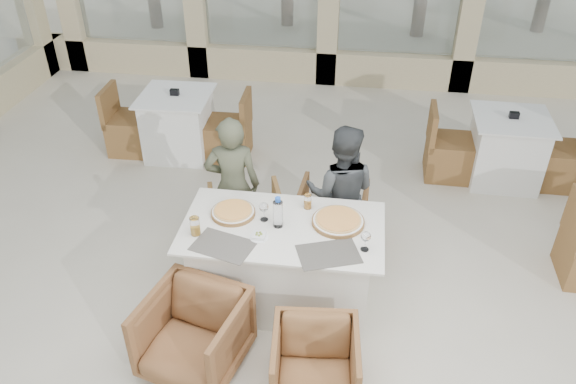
# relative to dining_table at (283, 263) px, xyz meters

# --- Properties ---
(ground) EXTENTS (80.00, 80.00, 0.00)m
(ground) POSITION_rel_dining_table_xyz_m (-0.04, -0.03, -0.39)
(ground) COLOR beige
(ground) RESTS_ON ground
(perimeter_wall_far) EXTENTS (10.00, 0.34, 1.60)m
(perimeter_wall_far) POSITION_rel_dining_table_xyz_m (-0.04, 4.77, 0.42)
(perimeter_wall_far) COLOR beige
(perimeter_wall_far) RESTS_ON ground
(dining_table) EXTENTS (1.60, 0.90, 0.77)m
(dining_table) POSITION_rel_dining_table_xyz_m (0.00, 0.00, 0.00)
(dining_table) COLOR silver
(dining_table) RESTS_ON ground
(placemat_near_left) EXTENTS (0.51, 0.41, 0.00)m
(placemat_near_left) POSITION_rel_dining_table_xyz_m (-0.41, -0.30, 0.39)
(placemat_near_left) COLOR #5B554E
(placemat_near_left) RESTS_ON dining_table
(placemat_near_right) EXTENTS (0.53, 0.43, 0.00)m
(placemat_near_right) POSITION_rel_dining_table_xyz_m (0.39, -0.28, 0.39)
(placemat_near_right) COLOR #514D45
(placemat_near_right) RESTS_ON dining_table
(pizza_left) EXTENTS (0.39, 0.39, 0.05)m
(pizza_left) POSITION_rel_dining_table_xyz_m (-0.42, 0.11, 0.41)
(pizza_left) COLOR orange
(pizza_left) RESTS_ON dining_table
(pizza_right) EXTENTS (0.49, 0.49, 0.05)m
(pizza_right) POSITION_rel_dining_table_xyz_m (0.43, 0.11, 0.41)
(pizza_right) COLOR orange
(pizza_right) RESTS_ON dining_table
(water_bottle) EXTENTS (0.10, 0.10, 0.27)m
(water_bottle) POSITION_rel_dining_table_xyz_m (-0.04, 0.01, 0.52)
(water_bottle) COLOR silver
(water_bottle) RESTS_ON dining_table
(wine_glass_centre) EXTENTS (0.10, 0.10, 0.18)m
(wine_glass_centre) POSITION_rel_dining_table_xyz_m (-0.16, 0.07, 0.48)
(wine_glass_centre) COLOR white
(wine_glass_centre) RESTS_ON dining_table
(wine_glass_corner) EXTENTS (0.09, 0.09, 0.18)m
(wine_glass_corner) POSITION_rel_dining_table_xyz_m (0.65, -0.19, 0.48)
(wine_glass_corner) COLOR white
(wine_glass_corner) RESTS_ON dining_table
(beer_glass_left) EXTENTS (0.09, 0.09, 0.15)m
(beer_glass_left) POSITION_rel_dining_table_xyz_m (-0.65, -0.19, 0.46)
(beer_glass_left) COLOR gold
(beer_glass_left) RESTS_ON dining_table
(beer_glass_right) EXTENTS (0.08, 0.08, 0.13)m
(beer_glass_right) POSITION_rel_dining_table_xyz_m (0.17, 0.28, 0.45)
(beer_glass_right) COLOR orange
(beer_glass_right) RESTS_ON dining_table
(olive_dish) EXTENTS (0.12, 0.12, 0.04)m
(olive_dish) POSITION_rel_dining_table_xyz_m (-0.16, -0.16, 0.41)
(olive_dish) COLOR white
(olive_dish) RESTS_ON dining_table
(armchair_far_left) EXTENTS (0.84, 0.85, 0.62)m
(armchair_far_left) POSITION_rel_dining_table_xyz_m (-0.43, 0.61, -0.08)
(armchair_far_left) COLOR olive
(armchair_far_left) RESTS_ON ground
(armchair_far_right) EXTENTS (0.68, 0.70, 0.60)m
(armchair_far_right) POSITION_rel_dining_table_xyz_m (0.34, 0.84, -0.09)
(armchair_far_right) COLOR brown
(armchair_far_right) RESTS_ON ground
(armchair_near_left) EXTENTS (0.84, 0.85, 0.64)m
(armchair_near_left) POSITION_rel_dining_table_xyz_m (-0.54, -0.79, -0.06)
(armchair_near_left) COLOR brown
(armchair_near_left) RESTS_ON ground
(armchair_near_right) EXTENTS (0.65, 0.67, 0.56)m
(armchair_near_right) POSITION_rel_dining_table_xyz_m (0.36, -0.91, -0.11)
(armchair_near_right) COLOR brown
(armchair_near_right) RESTS_ON ground
(diner_left) EXTENTS (0.54, 0.40, 1.37)m
(diner_left) POSITION_rel_dining_table_xyz_m (-0.55, 0.64, 0.30)
(diner_left) COLOR #4F523C
(diner_left) RESTS_ON ground
(diner_right) EXTENTS (0.67, 0.53, 1.33)m
(diner_right) POSITION_rel_dining_table_xyz_m (0.42, 0.69, 0.28)
(diner_right) COLOR #3E4144
(diner_right) RESTS_ON ground
(bg_table_a) EXTENTS (1.66, 0.86, 0.77)m
(bg_table_a) POSITION_rel_dining_table_xyz_m (-1.61, 2.30, 0.00)
(bg_table_a) COLOR white
(bg_table_a) RESTS_ON ground
(bg_table_b) EXTENTS (1.65, 0.85, 0.77)m
(bg_table_b) POSITION_rel_dining_table_xyz_m (2.17, 2.24, 0.00)
(bg_table_b) COLOR white
(bg_table_b) RESTS_ON ground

